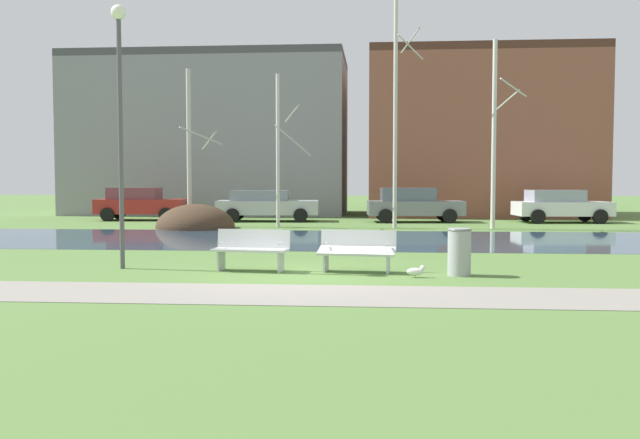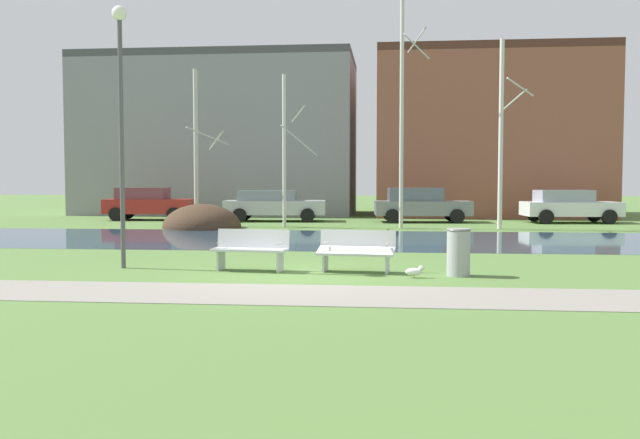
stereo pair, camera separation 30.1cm
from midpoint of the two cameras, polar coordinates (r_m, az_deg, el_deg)
The scene contains 19 objects.
ground_plane at distance 23.84m, azimuth 1.76°, elevation -1.32°, with size 120.00×120.00×0.00m, color #517538.
paved_path_strip at distance 11.62m, azimuth -2.53°, elevation -6.21°, with size 60.00×2.09×0.01m, color gray.
river_band at distance 22.19m, azimuth 1.46°, elevation -1.66°, with size 80.00×7.58×0.01m, color #2D475B.
soil_mound at distance 27.91m, azimuth -9.45°, elevation -0.69°, with size 3.13×3.31×1.93m, color #423021.
bench_left at distance 14.62m, azimuth -5.18°, elevation -2.41°, with size 1.65×0.74×0.87m.
bench_right at distance 14.36m, azimuth 3.64°, elevation -2.51°, with size 1.65×0.74×0.87m.
trash_bin at distance 14.07m, azimuth 12.01°, elevation -2.60°, with size 0.49×0.49×0.95m.
seagull at distance 13.68m, azimuth 8.48°, elevation -4.27°, with size 0.39×0.15×0.24m.
streetlamp at distance 15.59m, azimuth -15.66°, elevation 9.88°, with size 0.32×0.32×5.65m.
birch_far_left at distance 29.02m, azimuth -9.87°, elevation 5.91°, with size 1.51×2.63×6.48m.
birch_left at distance 27.98m, azimuth -2.60°, elevation 5.81°, with size 1.46×2.28×6.19m.
birch_center_left at distance 27.59m, azimuth 7.15°, elevation 9.24°, with size 1.16×2.01×9.38m.
birch_center at distance 27.85m, azimuth 15.14°, elevation 6.98°, with size 1.31×2.16×7.37m.
parked_van_nearest_red at distance 33.87m, azimuth -13.83°, elevation 1.33°, with size 4.24×2.26×1.55m.
parked_sedan_second_silver at distance 32.01m, azimuth -3.62°, elevation 1.23°, with size 4.79×2.37×1.43m.
parked_hatch_third_grey at distance 31.52m, azimuth 8.59°, elevation 1.25°, with size 4.42×2.20×1.56m.
parked_wagon_fourth_white at distance 32.66m, azimuth 20.18°, elevation 1.09°, with size 4.24×2.30×1.47m.
building_grey_warehouse at distance 39.99m, azimuth -8.05°, elevation 6.85°, with size 15.24×7.09×8.83m.
building_brick_low at distance 39.05m, azimuth 13.77°, elevation 6.76°, with size 11.73×8.83×8.67m.
Camera 2 is at (1.81, -13.69, 1.93)m, focal length 38.58 mm.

